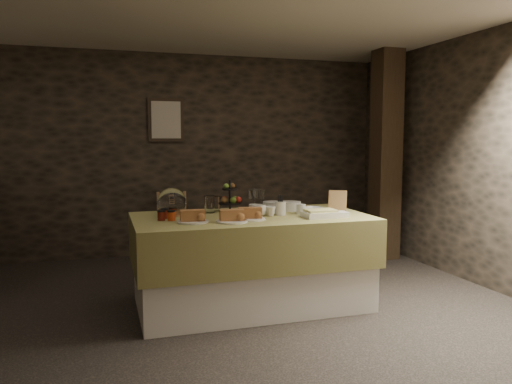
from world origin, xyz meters
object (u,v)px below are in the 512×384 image
object	(u,v)px
buffet_table	(251,254)
fruit_stand	(231,199)
chair	(173,229)
timber_column	(386,156)

from	to	relation	value
buffet_table	fruit_stand	size ratio (longest dim) A/B	6.92
buffet_table	chair	world-z (taller)	chair
buffet_table	fruit_stand	world-z (taller)	fruit_stand
chair	timber_column	distance (m)	2.83
buffet_table	timber_column	bearing A→B (deg)	30.68
buffet_table	timber_column	size ratio (longest dim) A/B	0.80
buffet_table	chair	size ratio (longest dim) A/B	3.20
chair	timber_column	size ratio (longest dim) A/B	0.25
buffet_table	fruit_stand	xyz separation A→B (m)	(-0.12, 0.29, 0.47)
chair	fruit_stand	xyz separation A→B (m)	(0.32, -1.73, 0.58)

